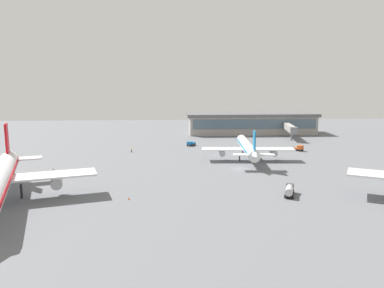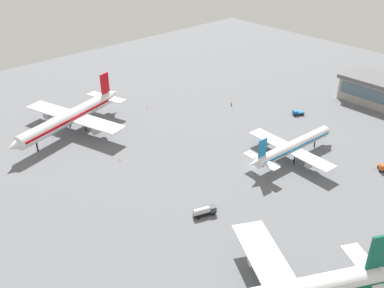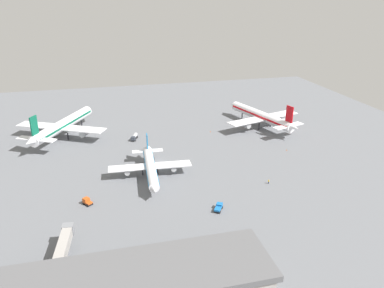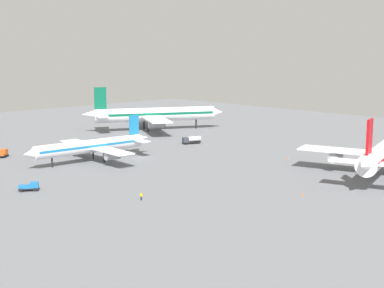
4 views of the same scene
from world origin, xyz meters
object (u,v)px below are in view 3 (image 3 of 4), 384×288
Objects in this scene: baggage_tug at (87,201)px; safety_cone_mid_apron at (210,132)px; fuel_truck at (134,137)px; safety_cone_near_gate at (287,150)px; ground_crew_worker at (269,182)px; airplane_distant at (150,167)px; airplane_at_gate at (262,116)px; pushback_tractor at (219,207)px; airplane_taxiing at (63,125)px.

safety_cone_mid_apron is (60.93, 57.81, -0.86)m from baggage_tug.
fuel_truck is 72.87m from safety_cone_near_gate.
ground_crew_worker reaches higher than safety_cone_near_gate.
baggage_tug is 6.25× the size of safety_cone_near_gate.
baggage_tug is at bearing -154.24° from ground_crew_worker.
baggage_tug is 83.99m from safety_cone_mid_apron.
airplane_distant is at bearing -174.22° from ground_crew_worker.
ground_crew_worker is at bearing 72.55° from airplane_distant.
pushback_tractor is at bearing 130.33° from airplane_at_gate.
airplane_distant is at bearing 107.11° from airplane_at_gate.
airplane_at_gate is 87.71× the size of safety_cone_mid_apron.
fuel_truck is (-67.95, -2.57, -4.57)m from airplane_at_gate.
ground_crew_worker is 59.24m from safety_cone_mid_apron.
baggage_tug reaches higher than safety_cone_mid_apron.
ground_crew_worker is at bearing -28.78° from pushback_tractor.
airplane_taxiing is 73.90m from safety_cone_mid_apron.
airplane_distant is at bearing 64.96° from pushback_tractor.
airplane_taxiing reaches higher than baggage_tug.
fuel_truck reaches higher than safety_cone_mid_apron.
safety_cone_near_gate is at bearing 103.57° from airplane_distant.
pushback_tractor is (42.28, -14.15, -0.19)m from baggage_tug.
airplane_distant is 34.69m from pushback_tractor.
airplane_taxiing is at bearing 157.00° from safety_cone_near_gate.
safety_cone_near_gate is 1.00× the size of safety_cone_mid_apron.
airplane_distant is 41.94m from fuel_truck.
fuel_truck is 73.88m from pushback_tractor.
safety_cone_near_gate is (66.19, -30.46, -1.09)m from fuel_truck.
safety_cone_mid_apron is (-27.02, 31.45, 0.00)m from safety_cone_near_gate.
baggage_tug is 2.25× the size of ground_crew_worker.
airplane_distant is 67.24× the size of safety_cone_near_gate.
safety_cone_mid_apron is (37.04, 42.76, -4.16)m from airplane_distant.
airplane_at_gate is 1.01× the size of airplane_taxiing.
safety_cone_near_gate is at bearing 160.10° from airplane_at_gate.
airplane_distant is at bearing -169.99° from safety_cone_near_gate.
fuel_truck is 1.75× the size of baggage_tug.
airplane_taxiing is at bearing -89.72° from fuel_truck.
airplane_taxiing is at bearing -142.76° from airplane_distant.
pushback_tractor is (20.52, -70.97, -0.42)m from fuel_truck.
airplane_at_gate reaches higher than baggage_tug.
baggage_tug reaches higher than ground_crew_worker.
fuel_truck is at bearing 154.23° from ground_crew_worker.
safety_cone_near_gate is (87.95, 26.36, -0.86)m from baggage_tug.
fuel_truck is at bearing 155.29° from safety_cone_near_gate.
airplane_distant is (35.80, -53.70, -1.85)m from airplane_taxiing.
safety_cone_mid_apron is at bearing 18.22° from pushback_tractor.
ground_crew_worker is (66.17, -1.19, -0.31)m from baggage_tug.
safety_cone_near_gate and safety_cone_mid_apron have the same top height.
airplane_distant is at bearing -96.01° from baggage_tug.
airplane_taxiing is 69.96m from baggage_tug.
airplane_taxiing is (-101.62, 9.36, 0.35)m from airplane_at_gate.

